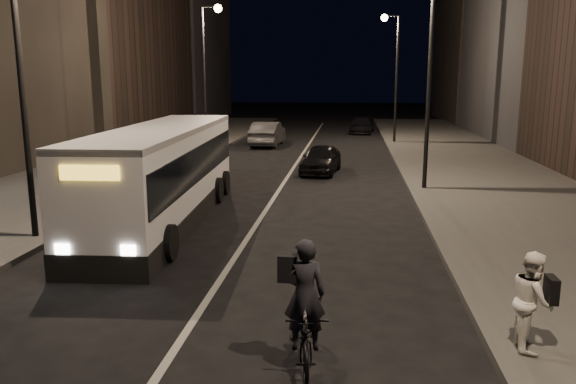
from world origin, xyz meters
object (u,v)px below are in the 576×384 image
(car_near, at_px, (321,159))
(streetlight_right_far, at_px, (393,61))
(city_bus, at_px, (163,171))
(streetlight_right_mid, at_px, (424,49))
(streetlight_left_near, at_px, (27,35))
(streetlight_left_far, at_px, (208,59))
(pedestrian_woman, at_px, (532,300))
(car_mid, at_px, (268,134))
(cyclist_on_bicycle, at_px, (305,323))
(car_far, at_px, (362,125))

(car_near, bearing_deg, streetlight_right_far, 78.86)
(streetlight_right_far, height_order, city_bus, streetlight_right_far)
(streetlight_right_mid, relative_size, streetlight_right_far, 1.00)
(streetlight_left_near, distance_m, city_bus, 5.18)
(streetlight_left_far, relative_size, car_near, 2.13)
(pedestrian_woman, xyz_separation_m, car_mid, (-8.18, 27.16, -0.16))
(cyclist_on_bicycle, distance_m, car_mid, 28.22)
(city_bus, bearing_deg, car_mid, 86.17)
(city_bus, distance_m, pedestrian_woman, 11.40)
(streetlight_right_far, relative_size, car_far, 1.90)
(streetlight_right_mid, xyz_separation_m, pedestrian_woman, (0.27, -13.12, -4.42))
(city_bus, bearing_deg, car_far, 74.32)
(city_bus, relative_size, car_mid, 2.28)
(streetlight_right_mid, distance_m, car_far, 23.84)
(city_bus, height_order, pedestrian_woman, city_bus)
(streetlight_left_near, relative_size, car_mid, 1.72)
(streetlight_left_far, distance_m, cyclist_on_bicycle, 25.36)
(streetlight_right_mid, bearing_deg, car_mid, 119.41)
(streetlight_right_mid, height_order, streetlight_left_far, same)
(cyclist_on_bicycle, height_order, car_near, cyclist_on_bicycle)
(streetlight_left_near, distance_m, cyclist_on_bicycle, 10.54)
(streetlight_right_mid, distance_m, pedestrian_woman, 13.85)
(cyclist_on_bicycle, xyz_separation_m, car_mid, (-4.72, 27.82, 0.10))
(city_bus, bearing_deg, cyclist_on_bicycle, -62.08)
(streetlight_left_near, xyz_separation_m, car_mid, (2.75, 22.04, -4.58))
(city_bus, relative_size, car_near, 2.84)
(streetlight_right_far, xyz_separation_m, car_mid, (-7.92, -1.96, -4.58))
(streetlight_left_near, bearing_deg, cyclist_on_bicycle, -37.77)
(car_near, bearing_deg, car_mid, 118.36)
(streetlight_right_mid, height_order, cyclist_on_bicycle, streetlight_right_mid)
(cyclist_on_bicycle, distance_m, car_near, 17.71)
(streetlight_right_far, relative_size, car_near, 2.13)
(streetlight_right_far, distance_m, car_mid, 9.35)
(streetlight_left_far, height_order, car_near, streetlight_left_far)
(cyclist_on_bicycle, xyz_separation_m, pedestrian_woman, (3.47, 0.66, 0.26))
(streetlight_left_far, relative_size, car_mid, 1.72)
(streetlight_left_near, relative_size, car_far, 1.90)
(streetlight_right_mid, height_order, pedestrian_woman, streetlight_right_mid)
(streetlight_right_mid, xyz_separation_m, car_near, (-3.93, 3.91, -4.71))
(city_bus, height_order, cyclist_on_bicycle, city_bus)
(streetlight_right_far, height_order, cyclist_on_bicycle, streetlight_right_far)
(streetlight_right_far, relative_size, streetlight_left_far, 1.00)
(streetlight_left_near, bearing_deg, pedestrian_woman, -25.11)
(streetlight_right_mid, distance_m, city_bus, 10.55)
(streetlight_left_far, bearing_deg, car_far, 56.12)
(streetlight_right_mid, relative_size, city_bus, 0.75)
(city_bus, distance_m, car_near, 10.36)
(city_bus, bearing_deg, pedestrian_woman, -45.17)
(pedestrian_woman, relative_size, car_mid, 0.33)
(city_bus, bearing_deg, streetlight_right_mid, 30.82)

